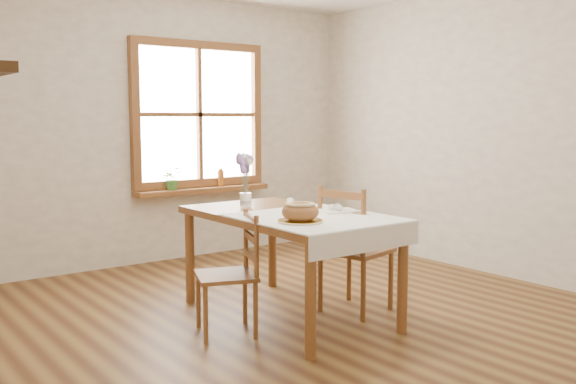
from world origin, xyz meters
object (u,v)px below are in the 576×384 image
bread_plate (300,221)px  flower_vase (246,201)px  chair_right (356,248)px  chair_left (226,274)px  dining_table (288,225)px

bread_plate → flower_vase: 0.87m
chair_right → chair_left: bearing=69.2°
chair_left → bread_plate: 0.61m
chair_left → dining_table: bearing=116.7°
chair_left → chair_right: 1.05m
dining_table → chair_right: chair_right is taller
chair_right → bread_plate: 0.80m
chair_right → flower_vase: size_ratio=9.60×
chair_left → bread_plate: (0.33, -0.37, 0.36)m
dining_table → chair_right: (0.48, -0.19, -0.20)m
chair_right → flower_vase: bearing=27.9°
chair_right → bread_plate: size_ratio=3.36×
dining_table → chair_right: bearing=-21.4°
dining_table → flower_vase: flower_vase is taller
dining_table → chair_right: size_ratio=1.71×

